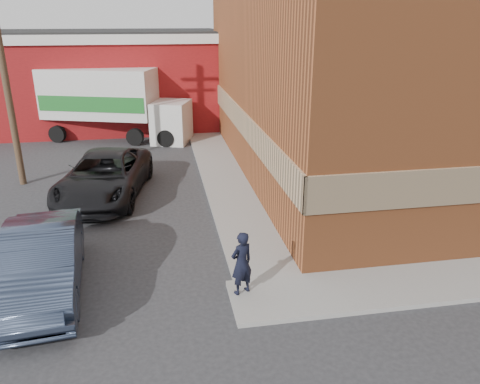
{
  "coord_description": "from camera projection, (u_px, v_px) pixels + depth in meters",
  "views": [
    {
      "loc": [
        -1.93,
        -10.16,
        6.39
      ],
      "look_at": [
        0.41,
        3.11,
        1.31
      ],
      "focal_mm": 35.0,
      "sensor_mm": 36.0,
      "label": 1
    }
  ],
  "objects": [
    {
      "name": "sidewalk_west",
      "position": [
        221.0,
        171.0,
        20.3
      ],
      "size": [
        1.8,
        18.0,
        0.12
      ],
      "primitive_type": "cube",
      "color": "gray",
      "rests_on": "ground"
    },
    {
      "name": "brick_building",
      "position": [
        402.0,
        59.0,
        19.95
      ],
      "size": [
        14.25,
        18.25,
        9.36
      ],
      "color": "brown",
      "rests_on": "ground"
    },
    {
      "name": "ground",
      "position": [
        245.0,
        283.0,
        11.93
      ],
      "size": [
        90.0,
        90.0,
        0.0
      ],
      "primitive_type": "plane",
      "color": "#28282B",
      "rests_on": "ground"
    },
    {
      "name": "suv_a",
      "position": [
        105.0,
        176.0,
        17.38
      ],
      "size": [
        3.65,
        6.26,
        1.64
      ],
      "primitive_type": "imported",
      "rotation": [
        0.0,
        0.0,
        -0.17
      ],
      "color": "black",
      "rests_on": "ground"
    },
    {
      "name": "warehouse",
      "position": [
        88.0,
        79.0,
        28.39
      ],
      "size": [
        16.3,
        8.3,
        5.6
      ],
      "color": "maroon",
      "rests_on": "ground"
    },
    {
      "name": "utility_pole",
      "position": [
        3.0,
        63.0,
        17.33
      ],
      "size": [
        2.0,
        0.26,
        9.0
      ],
      "color": "#4D3B26",
      "rests_on": "ground"
    },
    {
      "name": "man",
      "position": [
        242.0,
        263.0,
        11.04
      ],
      "size": [
        0.69,
        0.6,
        1.6
      ],
      "primitive_type": "imported",
      "rotation": [
        0.0,
        0.0,
        3.59
      ],
      "color": "black",
      "rests_on": "sidewalk_south"
    },
    {
      "name": "box_truck",
      "position": [
        113.0,
        100.0,
        24.99
      ],
      "size": [
        8.06,
        4.64,
        3.82
      ],
      "rotation": [
        0.0,
        0.0,
        -0.33
      ],
      "color": "silver",
      "rests_on": "ground"
    },
    {
      "name": "sedan",
      "position": [
        41.0,
        262.0,
        11.3
      ],
      "size": [
        2.22,
        5.1,
        1.63
      ],
      "primitive_type": "imported",
      "rotation": [
        0.0,
        0.0,
        0.1
      ],
      "color": "#2E384D",
      "rests_on": "ground"
    }
  ]
}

